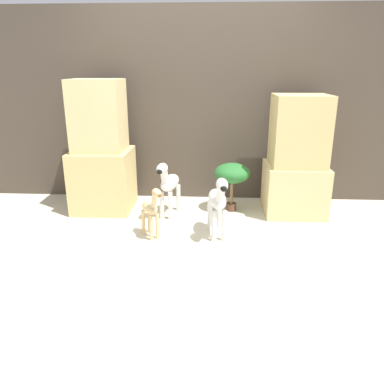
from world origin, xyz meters
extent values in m
plane|color=beige|center=(0.00, 0.00, 0.00)|extent=(14.00, 14.00, 0.00)
cube|color=#473D33|center=(0.00, 1.34, 1.10)|extent=(6.40, 0.08, 2.20)
cube|color=#D1B775|center=(-1.06, 0.85, 0.34)|extent=(0.64, 0.60, 0.68)
cube|color=#DBC184|center=(-1.06, 0.85, 1.05)|extent=(0.52, 0.49, 0.75)
cube|color=#DBC184|center=(1.06, 0.85, 0.27)|extent=(0.64, 0.60, 0.54)
cube|color=#D1B775|center=(1.06, 0.85, 0.91)|extent=(0.56, 0.52, 0.73)
cylinder|color=silver|center=(0.28, 0.07, 0.15)|extent=(0.05, 0.05, 0.30)
cylinder|color=silver|center=(0.18, 0.06, 0.15)|extent=(0.05, 0.05, 0.30)
cylinder|color=silver|center=(0.24, 0.36, 0.15)|extent=(0.05, 0.05, 0.30)
cylinder|color=silver|center=(0.14, 0.34, 0.15)|extent=(0.05, 0.05, 0.30)
ellipsoid|color=silver|center=(0.21, 0.21, 0.36)|extent=(0.22, 0.43, 0.16)
cylinder|color=silver|center=(0.24, 0.04, 0.49)|extent=(0.10, 0.14, 0.21)
ellipsoid|color=silver|center=(0.25, -0.02, 0.58)|extent=(0.13, 0.20, 0.11)
sphere|color=black|center=(0.26, -0.10, 0.57)|extent=(0.06, 0.06, 0.06)
cube|color=black|center=(0.24, 0.04, 0.50)|extent=(0.03, 0.08, 0.18)
cylinder|color=silver|center=(-0.28, 0.56, 0.15)|extent=(0.05, 0.05, 0.30)
cylinder|color=silver|center=(-0.37, 0.58, 0.15)|extent=(0.05, 0.05, 0.30)
cylinder|color=silver|center=(-0.22, 0.84, 0.15)|extent=(0.05, 0.05, 0.30)
cylinder|color=silver|center=(-0.31, 0.86, 0.15)|extent=(0.05, 0.05, 0.30)
ellipsoid|color=silver|center=(-0.29, 0.71, 0.36)|extent=(0.24, 0.43, 0.16)
cylinder|color=silver|center=(-0.33, 0.54, 0.49)|extent=(0.10, 0.15, 0.21)
ellipsoid|color=silver|center=(-0.34, 0.49, 0.58)|extent=(0.14, 0.20, 0.11)
sphere|color=black|center=(-0.36, 0.41, 0.57)|extent=(0.06, 0.06, 0.06)
cube|color=black|center=(-0.33, 0.54, 0.50)|extent=(0.04, 0.08, 0.18)
cylinder|color=#E0C184|center=(-0.34, 0.08, 0.12)|extent=(0.04, 0.04, 0.24)
cylinder|color=#E0C184|center=(-0.40, 0.05, 0.12)|extent=(0.04, 0.04, 0.24)
cylinder|color=#E0C184|center=(-0.44, 0.22, 0.12)|extent=(0.04, 0.04, 0.24)
cylinder|color=#E0C184|center=(-0.50, 0.19, 0.12)|extent=(0.04, 0.04, 0.24)
ellipsoid|color=#E0C184|center=(-0.42, 0.13, 0.29)|extent=(0.23, 0.26, 0.11)
cylinder|color=#E0C184|center=(-0.36, 0.05, 0.40)|extent=(0.09, 0.11, 0.19)
ellipsoid|color=#E0C184|center=(-0.33, 0.00, 0.48)|extent=(0.13, 0.15, 0.08)
sphere|color=brown|center=(-0.30, -0.04, 0.48)|extent=(0.04, 0.04, 0.04)
cylinder|color=#513323|center=(0.38, 0.86, 0.04)|extent=(0.11, 0.11, 0.09)
cylinder|color=brown|center=(0.38, 0.86, 0.21)|extent=(0.03, 0.03, 0.24)
ellipsoid|color=#286B2D|center=(0.38, 0.86, 0.44)|extent=(0.39, 0.39, 0.21)
camera|label=1|loc=(0.15, -3.11, 1.54)|focal=35.00mm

